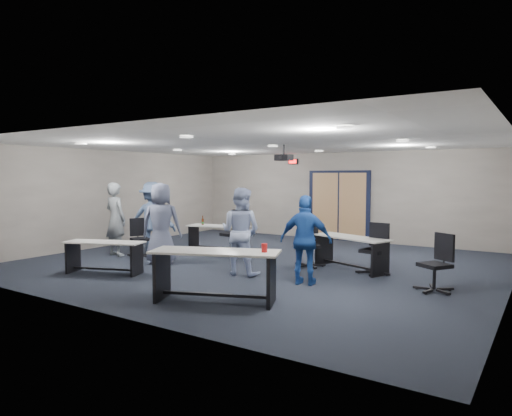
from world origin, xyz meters
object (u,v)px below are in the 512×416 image
Objects in this scene: chair_loose_left at (140,238)px; person_back at (153,218)px; table_front_left at (104,252)px; person_lightblue at (241,231)px; chair_loose_right at (435,263)px; chair_back_b at (233,232)px; chair_back_c at (310,244)px; table_front_right at (216,267)px; chair_back_d at (374,249)px; person_gray at (116,219)px; person_plaid at (161,223)px; table_back_left at (218,233)px; table_back_right at (350,247)px; person_navy at (306,240)px.

person_back is at bearing 28.14° from chair_loose_left.
table_front_left is 2.81m from person_lightblue.
chair_back_b is at bearing -159.22° from chair_loose_right.
table_front_right is at bearing -121.25° from chair_back_c.
person_lightblue reaches higher than chair_back_d.
person_plaid is (1.69, -0.13, 0.00)m from person_gray.
person_back is at bearing -141.30° from table_back_left.
person_gray reaches higher than chair_back_d.
table_back_right is 1.82× the size of chair_back_c.
person_plaid is at bearing -136.34° from table_back_right.
table_back_left is 5.89m from chair_loose_right.
table_front_right is 1.89× the size of chair_back_b.
chair_back_c is at bearing -125.42° from person_lightblue.
chair_loose_left reaches higher than table_back_left.
person_lightblue reaches higher than chair_back_c.
person_lightblue is 1.07× the size of person_navy.
chair_back_b is (0.65, -0.22, 0.09)m from table_back_left.
table_front_left is at bearing -104.56° from table_back_left.
person_lightblue is at bearing 9.85° from table_front_left.
chair_back_d is at bearing 163.88° from person_back.
chair_loose_right is at bearing -170.24° from person_gray.
person_gray is at bearing 164.81° from chair_back_c.
person_back reaches higher than chair_loose_right.
chair_back_b is 2.01m from person_plaid.
chair_back_c is 3.35m from person_plaid.
table_front_right is 4.38m from chair_back_b.
person_gray is 3.85m from person_lightblue.
person_navy is at bearing -176.46° from person_gray.
person_plaid is at bearing -82.73° from chair_loose_left.
person_gray reaches higher than chair_back_c.
chair_back_d is 1.03× the size of chair_loose_right.
chair_back_d is 5.59m from chair_loose_left.
chair_back_d is (0.55, -0.13, 0.03)m from table_back_right.
chair_back_b reaches higher than table_back_left.
chair_back_c is at bearing 177.24° from person_plaid.
table_back_right is at bearing -17.50° from table_back_left.
table_back_left is 3.04m from chair_back_c.
chair_back_b is at bearing -163.60° from table_back_right.
person_plaid is at bearing 59.94° from table_front_left.
table_back_left is 1.75× the size of chair_loose_right.
chair_back_d is at bearing -51.89° from chair_loose_left.
table_front_right is at bearing -83.63° from table_back_right.
person_plaid is at bearing -150.64° from chair_back_d.
chair_back_d is (1.42, 0.05, 0.01)m from chair_back_c.
person_back is (-5.48, -0.74, 0.40)m from chair_back_d.
chair_back_b is at bearing -138.10° from person_plaid.
table_front_left is 0.92× the size of table_back_right.
person_gray is (-4.65, -1.37, 0.41)m from chair_back_c.
table_back_right is 1.96× the size of chair_loose_left.
chair_back_c is 0.55× the size of person_back.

